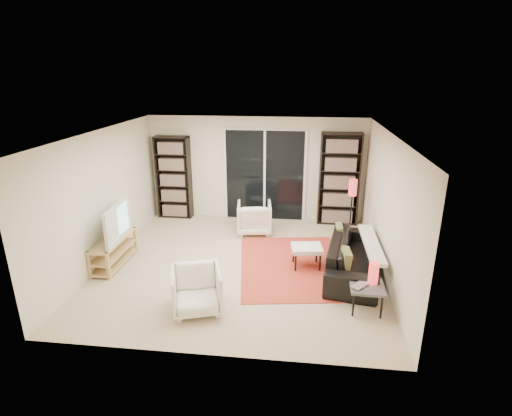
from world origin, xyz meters
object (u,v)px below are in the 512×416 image
object	(u,v)px
bookshelf_right	(339,179)
armchair_back	(254,218)
ottoman	(307,249)
sofa	(354,256)
tv_stand	(114,251)
armchair_front	(197,290)
bookshelf_left	(174,178)
floor_lamp	(352,194)
side_table	(367,288)

from	to	relation	value
bookshelf_right	armchair_back	xyz separation A→B (m)	(-1.84, -0.78, -0.71)
armchair_back	ottoman	world-z (taller)	armchair_back
sofa	tv_stand	bearing A→B (deg)	101.69
armchair_back	ottoman	size ratio (longest dim) A/B	1.25
bookshelf_right	armchair_front	distance (m)	4.56
bookshelf_right	sofa	xyz separation A→B (m)	(0.12, -2.41, -0.74)
tv_stand	ottoman	world-z (taller)	tv_stand
tv_stand	armchair_front	xyz separation A→B (m)	(1.89, -1.28, 0.07)
tv_stand	ottoman	size ratio (longest dim) A/B	2.06
bookshelf_left	floor_lamp	world-z (taller)	bookshelf_left
tv_stand	armchair_front	size ratio (longest dim) A/B	1.69
sofa	armchair_front	size ratio (longest dim) A/B	2.95
armchair_back	floor_lamp	world-z (taller)	floor_lamp
tv_stand	sofa	xyz separation A→B (m)	(4.32, 0.18, 0.05)
side_table	floor_lamp	distance (m)	2.85
floor_lamp	side_table	bearing A→B (deg)	-90.91
ottoman	side_table	distance (m)	1.55
ottoman	floor_lamp	bearing A→B (deg)	58.71
armchair_front	bookshelf_right	bearing A→B (deg)	41.33
bookshelf_right	armchair_front	bearing A→B (deg)	-120.88
bookshelf_right	ottoman	bearing A→B (deg)	-107.07
bookshelf_right	armchair_back	size ratio (longest dim) A/B	2.83
side_table	armchair_front	bearing A→B (deg)	-173.26
armchair_back	side_table	distance (m)	3.44
bookshelf_left	sofa	distance (m)	4.69
side_table	bookshelf_right	bearing A→B (deg)	92.71
bookshelf_right	side_table	world-z (taller)	bookshelf_right
bookshelf_right	sofa	size ratio (longest dim) A/B	0.98
bookshelf_left	armchair_back	bearing A→B (deg)	-21.16
ottoman	side_table	world-z (taller)	same
tv_stand	armchair_front	distance (m)	2.28
tv_stand	bookshelf_left	bearing A→B (deg)	82.33
bookshelf_left	armchair_front	bearing A→B (deg)	-68.31
tv_stand	armchair_back	xyz separation A→B (m)	(2.36, 1.81, 0.07)
floor_lamp	armchair_back	bearing A→B (deg)	179.96
armchair_back	side_table	world-z (taller)	armchair_back
bookshelf_right	sofa	bearing A→B (deg)	-87.12
bookshelf_left	ottoman	world-z (taller)	bookshelf_left
armchair_back	floor_lamp	size ratio (longest dim) A/B	0.59
sofa	floor_lamp	distance (m)	1.75
ottoman	side_table	bearing A→B (deg)	-55.75
bookshelf_right	ottoman	distance (m)	2.50
armchair_front	floor_lamp	bearing A→B (deg)	32.90
armchair_front	sofa	bearing A→B (deg)	13.14
ottoman	bookshelf_right	bearing A→B (deg)	72.93
tv_stand	armchair_back	world-z (taller)	armchair_back
bookshelf_left	side_table	size ratio (longest dim) A/B	3.84
tv_stand	floor_lamp	distance (m)	4.82
ottoman	floor_lamp	size ratio (longest dim) A/B	0.47
floor_lamp	ottoman	bearing A→B (deg)	-121.29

